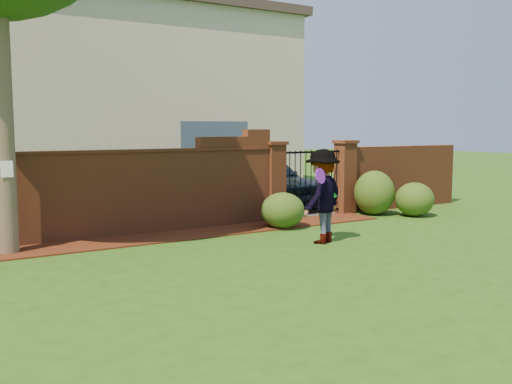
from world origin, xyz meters
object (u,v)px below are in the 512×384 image
car (269,181)px  man (324,196)px  frisbee_green (333,191)px  frisbee_purple (320,176)px

car → man: man is taller
car → frisbee_green: size_ratio=15.63×
man → frisbee_green: size_ratio=6.64×
frisbee_purple → man: bearing=40.9°
frisbee_purple → frisbee_green: size_ratio=1.07×
car → frisbee_purple: (-2.16, -4.97, 0.60)m
frisbee_purple → frisbee_green: (0.59, 0.33, -0.34)m
man → frisbee_purple: bearing=18.1°
man → frisbee_purple: man is taller
car → man: 5.06m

